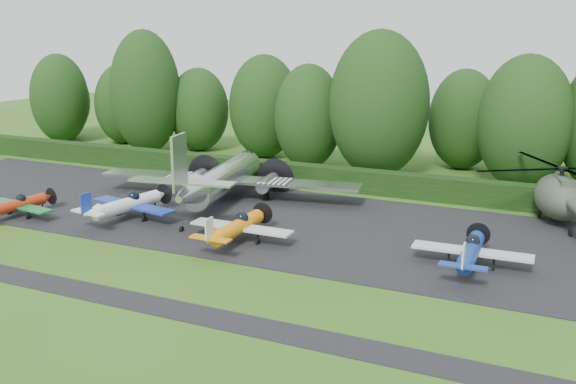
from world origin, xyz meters
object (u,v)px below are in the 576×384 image
at_px(light_plane_orange, 238,227).
at_px(transport_plane, 222,178).
at_px(helicopter, 560,193).
at_px(light_plane_white, 128,204).
at_px(light_plane_red, 15,205).
at_px(light_plane_blue, 471,251).

bearing_deg(light_plane_orange, transport_plane, 125.36).
bearing_deg(transport_plane, light_plane_orange, -45.11).
height_order(light_plane_orange, helicopter, helicopter).
bearing_deg(light_plane_white, transport_plane, 52.28).
distance_m(light_plane_red, light_plane_white, 8.61).
bearing_deg(light_plane_white, helicopter, 13.49).
height_order(transport_plane, helicopter, transport_plane).
bearing_deg(transport_plane, light_plane_red, -129.71).
bearing_deg(transport_plane, light_plane_blue, -9.18).
distance_m(light_plane_white, helicopter, 31.81).
bearing_deg(helicopter, light_plane_white, -140.07).
bearing_deg(light_plane_blue, light_plane_white, -177.75).
bearing_deg(helicopter, transport_plane, -151.60).
xyz_separation_m(light_plane_blue, helicopter, (4.32, 12.24, 1.11)).
relative_size(transport_plane, light_plane_orange, 2.94).
bearing_deg(transport_plane, helicopter, 20.91).
bearing_deg(light_plane_red, light_plane_white, 12.09).
xyz_separation_m(transport_plane, light_plane_white, (-3.87, -7.29, -0.79)).
bearing_deg(light_plane_blue, helicopter, 72.09).
bearing_deg(light_plane_red, light_plane_blue, -3.06).
relative_size(transport_plane, light_plane_white, 2.81).
bearing_deg(light_plane_red, helicopter, 13.81).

